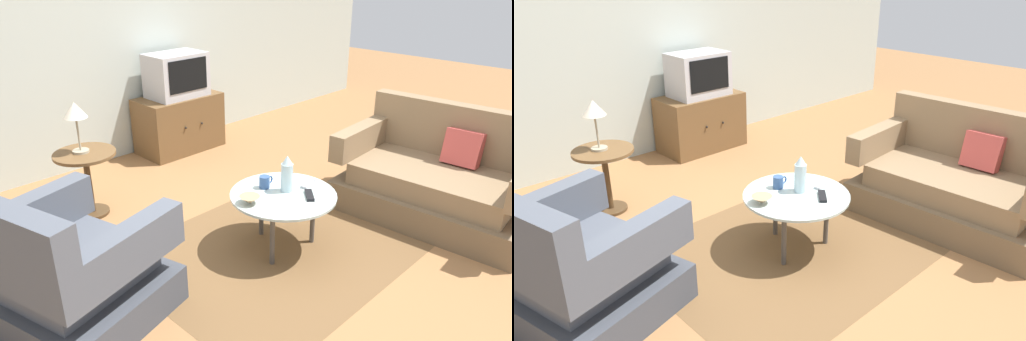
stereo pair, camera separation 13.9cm
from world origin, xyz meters
The scene contains 15 objects.
ground_plane centered at (0.00, 0.00, 0.00)m, with size 16.00×16.00×0.00m, color olive.
back_wall centered at (0.00, 2.56, 1.35)m, with size 9.00×0.12×2.70m, color #B2BCB2.
area_rug centered at (0.13, 0.04, 0.00)m, with size 2.13×1.64×0.00m, color brown.
armchair centered at (-1.32, 0.37, 0.32)m, with size 1.07×1.09×0.90m.
couch centered at (1.42, -0.53, 0.30)m, with size 0.98×1.57×0.88m.
coffee_table centered at (0.13, 0.04, 0.40)m, with size 0.76×0.76×0.44m.
side_table centered at (-0.60, 1.52, 0.40)m, with size 0.49×0.49×0.55m.
tv_stand centered at (0.85, 2.21, 0.31)m, with size 0.91×0.52×0.61m.
television centered at (0.85, 2.21, 0.84)m, with size 0.60×0.42×0.46m.
table_lamp centered at (-0.62, 1.54, 0.87)m, with size 0.18×0.18×0.41m.
vase centered at (0.19, 0.05, 0.57)m, with size 0.09×0.09×0.27m.
mug centered at (0.11, 0.20, 0.48)m, with size 0.12×0.08×0.09m.
bowl centered at (-0.14, 0.10, 0.47)m, with size 0.15×0.15×0.06m.
tv_remote_dark centered at (0.23, -0.12, 0.45)m, with size 0.15×0.16×0.02m.
tv_remote_silver centered at (0.38, 0.01, 0.45)m, with size 0.18×0.08×0.02m.
Camera 2 is at (-2.12, -2.10, 1.97)m, focal length 34.08 mm.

